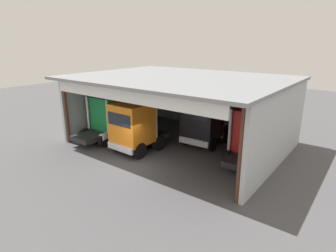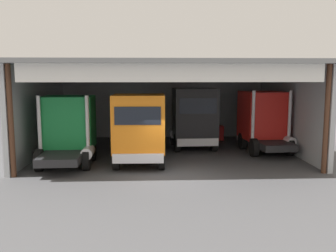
{
  "view_description": "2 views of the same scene",
  "coord_description": "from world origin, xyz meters",
  "px_view_note": "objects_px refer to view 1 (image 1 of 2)",
  "views": [
    {
      "loc": [
        11.69,
        -11.47,
        7.58
      ],
      "look_at": [
        0.0,
        3.79,
        1.76
      ],
      "focal_mm": 29.59,
      "sensor_mm": 36.0,
      "label": 1
    },
    {
      "loc": [
        -0.95,
        -16.2,
        4.51
      ],
      "look_at": [
        0.0,
        3.79,
        1.76
      ],
      "focal_mm": 39.44,
      "sensor_mm": 36.0,
      "label": 2
    }
  ],
  "objects_px": {
    "truck_orange_center_left_bay": "(134,127)",
    "truck_red_center_right_bay": "(253,135)",
    "truck_black_right_bay": "(203,121)",
    "tool_cart": "(245,134)",
    "oil_drum": "(246,132)",
    "truck_green_left_bay": "(108,117)"
  },
  "relations": [
    {
      "from": "tool_cart",
      "to": "truck_orange_center_left_bay",
      "type": "bearing_deg",
      "value": -125.45
    },
    {
      "from": "truck_orange_center_left_bay",
      "to": "truck_green_left_bay",
      "type": "bearing_deg",
      "value": -10.96
    },
    {
      "from": "truck_orange_center_left_bay",
      "to": "truck_red_center_right_bay",
      "type": "xyz_separation_m",
      "value": [
        7.29,
        3.36,
        -0.01
      ]
    },
    {
      "from": "truck_black_right_bay",
      "to": "truck_red_center_right_bay",
      "type": "relative_size",
      "value": 1.04
    },
    {
      "from": "truck_black_right_bay",
      "to": "oil_drum",
      "type": "bearing_deg",
      "value": -119.19
    },
    {
      "from": "truck_green_left_bay",
      "to": "truck_black_right_bay",
      "type": "xyz_separation_m",
      "value": [
        6.81,
        3.35,
        0.14
      ]
    },
    {
      "from": "oil_drum",
      "to": "tool_cart",
      "type": "height_order",
      "value": "tool_cart"
    },
    {
      "from": "truck_black_right_bay",
      "to": "tool_cart",
      "type": "relative_size",
      "value": 4.74
    },
    {
      "from": "truck_orange_center_left_bay",
      "to": "truck_red_center_right_bay",
      "type": "height_order",
      "value": "truck_red_center_right_bay"
    },
    {
      "from": "truck_green_left_bay",
      "to": "oil_drum",
      "type": "bearing_deg",
      "value": 37.71
    },
    {
      "from": "truck_red_center_right_bay",
      "to": "oil_drum",
      "type": "xyz_separation_m",
      "value": [
        -2.2,
        4.52,
        -1.45
      ]
    },
    {
      "from": "truck_black_right_bay",
      "to": "oil_drum",
      "type": "xyz_separation_m",
      "value": [
        1.9,
        3.77,
        -1.52
      ]
    },
    {
      "from": "truck_black_right_bay",
      "to": "tool_cart",
      "type": "distance_m",
      "value": 4.07
    },
    {
      "from": "tool_cart",
      "to": "truck_red_center_right_bay",
      "type": "bearing_deg",
      "value": -62.42
    },
    {
      "from": "truck_red_center_right_bay",
      "to": "tool_cart",
      "type": "relative_size",
      "value": 4.55
    },
    {
      "from": "truck_green_left_bay",
      "to": "truck_red_center_right_bay",
      "type": "relative_size",
      "value": 1.02
    },
    {
      "from": "truck_orange_center_left_bay",
      "to": "truck_red_center_right_bay",
      "type": "relative_size",
      "value": 0.95
    },
    {
      "from": "truck_green_left_bay",
      "to": "truck_red_center_right_bay",
      "type": "xyz_separation_m",
      "value": [
        10.91,
        2.6,
        0.07
      ]
    },
    {
      "from": "truck_green_left_bay",
      "to": "truck_orange_center_left_bay",
      "type": "xyz_separation_m",
      "value": [
        3.61,
        -0.76,
        0.07
      ]
    },
    {
      "from": "truck_orange_center_left_bay",
      "to": "oil_drum",
      "type": "height_order",
      "value": "truck_orange_center_left_bay"
    },
    {
      "from": "truck_orange_center_left_bay",
      "to": "tool_cart",
      "type": "relative_size",
      "value": 4.34
    },
    {
      "from": "oil_drum",
      "to": "truck_green_left_bay",
      "type": "bearing_deg",
      "value": -140.73
    }
  ]
}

